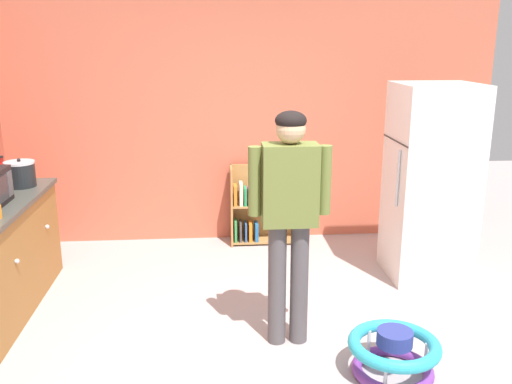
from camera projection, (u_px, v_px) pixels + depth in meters
name	position (u px, v px, depth m)	size (l,w,h in m)	color
ground_plane	(275.00, 344.00, 4.04)	(12.00, 12.00, 0.00)	#AB9E9C
back_wall	(252.00, 117.00, 5.93)	(5.20, 0.06, 2.70)	#CD6348
refrigerator	(430.00, 183.00, 5.03)	(0.73, 0.68, 1.78)	white
bookshelf	(262.00, 209.00, 6.02)	(0.80, 0.28, 0.85)	#B27C44
standing_person	(289.00, 208.00, 3.82)	(0.57, 0.22, 1.69)	#504A4D
baby_walker	(394.00, 353.00, 3.63)	(0.60, 0.60, 0.32)	#793697
crock_pot	(20.00, 174.00, 4.83)	(0.26, 0.26, 0.25)	black
ketchup_bottle	(3.00, 172.00, 4.97)	(0.07, 0.07, 0.25)	red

